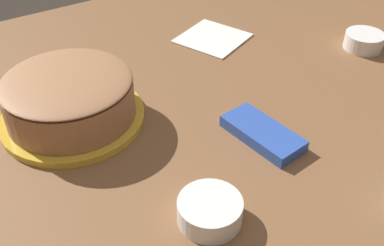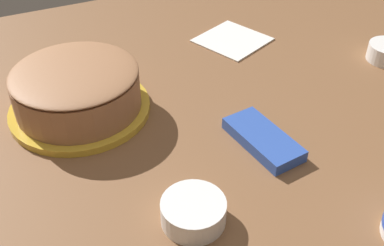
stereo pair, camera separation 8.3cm
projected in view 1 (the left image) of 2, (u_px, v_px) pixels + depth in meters
name	position (u px, v px, depth m)	size (l,w,h in m)	color
ground_plane	(261.00, 148.00, 0.83)	(1.54, 1.54, 0.00)	brown
frosted_cake	(70.00, 100.00, 0.87)	(0.27, 0.27, 0.10)	gold
sprinkle_bowl_rainbow	(210.00, 211.00, 0.69)	(0.10, 0.10, 0.04)	white
sprinkle_bowl_green	(364.00, 41.00, 1.11)	(0.09, 0.09, 0.04)	white
candy_box_lower	(262.00, 133.00, 0.85)	(0.16, 0.07, 0.02)	#2D51B2
paper_napkin	(213.00, 37.00, 1.16)	(0.15, 0.15, 0.01)	white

